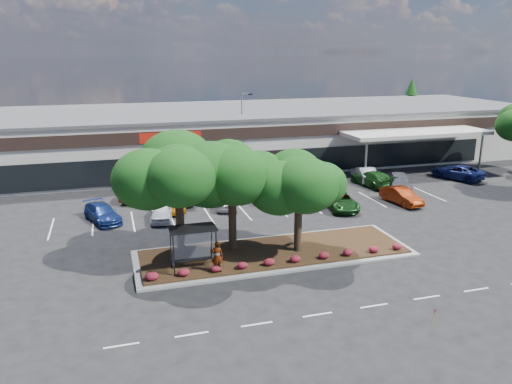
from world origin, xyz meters
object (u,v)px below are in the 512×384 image
object	(u,v)px
survey_stake	(434,315)
car_0	(102,213)
car_1	(169,203)
light_pole	(243,137)

from	to	relation	value
survey_stake	car_0	size ratio (longest dim) A/B	0.21
car_0	car_1	size ratio (longest dim) A/B	1.10
light_pole	car_0	world-z (taller)	light_pole
light_pole	survey_stake	bearing A→B (deg)	-89.85
car_1	car_0	bearing A→B (deg)	-179.80
survey_stake	light_pole	bearing A→B (deg)	90.15
car_0	car_1	bearing A→B (deg)	-6.99
car_1	light_pole	bearing A→B (deg)	40.22
light_pole	car_0	xyz separation A→B (m)	(-15.15, -13.83, -3.12)
light_pole	car_0	bearing A→B (deg)	-137.62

